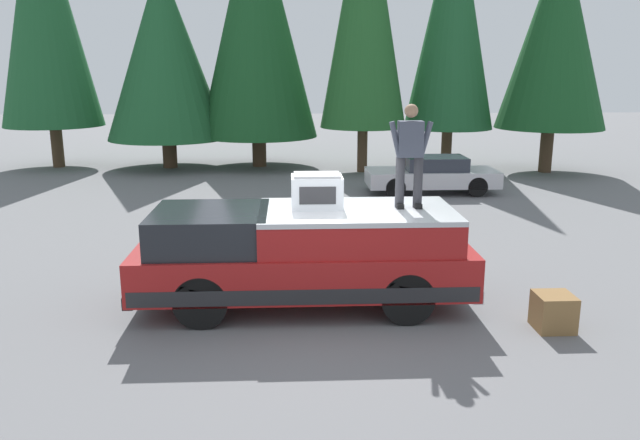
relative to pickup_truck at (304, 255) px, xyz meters
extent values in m
plane|color=slate|center=(-0.34, -0.26, -0.87)|extent=(90.00, 90.00, 0.00)
cube|color=maroon|center=(0.00, 0.01, -0.17)|extent=(2.00, 5.50, 0.70)
cube|color=#232326|center=(0.00, 0.01, -0.37)|extent=(2.01, 5.39, 0.24)
cube|color=black|center=(0.00, 1.52, 0.48)|extent=(1.84, 1.87, 0.60)
cube|color=maroon|center=(0.00, -0.87, 0.44)|extent=(1.92, 3.19, 0.52)
cube|color=#B7BABF|center=(0.00, -0.87, 0.74)|extent=(1.94, 3.19, 0.08)
cube|color=#232326|center=(0.00, 2.70, -0.44)|extent=(1.96, 0.16, 0.20)
cube|color=#B2B5BA|center=(0.00, -2.68, -0.44)|extent=(1.96, 0.16, 0.20)
cylinder|color=black|center=(-0.85, 1.60, -0.45)|extent=(0.30, 0.84, 0.84)
cylinder|color=black|center=(0.85, 1.60, -0.45)|extent=(0.30, 0.84, 0.84)
cylinder|color=black|center=(-0.85, -1.59, -0.45)|extent=(0.30, 0.84, 0.84)
cylinder|color=black|center=(0.85, -1.59, -0.45)|extent=(0.30, 0.84, 0.84)
cube|color=silver|center=(0.18, -0.22, 1.04)|extent=(0.64, 0.84, 0.52)
cube|color=#2D2D30|center=(-0.14, -0.22, 1.04)|extent=(0.01, 0.59, 0.29)
cube|color=#99999E|center=(0.18, -0.22, 1.32)|extent=(0.58, 0.76, 0.04)
cylinder|color=#333338|center=(0.10, -1.89, 1.20)|extent=(0.15, 0.15, 0.84)
cube|color=black|center=(0.06, -1.89, 0.82)|extent=(0.26, 0.11, 0.08)
cylinder|color=#333338|center=(0.10, -1.59, 1.20)|extent=(0.15, 0.15, 0.84)
cube|color=black|center=(0.06, -1.59, 0.82)|extent=(0.26, 0.11, 0.08)
cube|color=#474C5B|center=(0.10, -1.74, 1.91)|extent=(0.24, 0.40, 0.58)
sphere|color=#A37A5B|center=(0.10, -1.74, 2.36)|extent=(0.22, 0.22, 0.22)
cylinder|color=#474C5B|center=(0.07, -1.98, 1.91)|extent=(0.09, 0.23, 0.58)
cylinder|color=#474C5B|center=(0.07, -1.49, 1.91)|extent=(0.09, 0.23, 0.58)
cube|color=silver|center=(9.55, -4.29, -0.38)|extent=(1.64, 4.10, 0.50)
cube|color=#282D38|center=(9.55, -4.39, 0.08)|extent=(1.31, 1.89, 0.42)
cylinder|color=black|center=(8.83, -3.01, -0.56)|extent=(0.20, 0.62, 0.62)
cylinder|color=black|center=(10.27, -3.01, -0.56)|extent=(0.20, 0.62, 0.62)
cylinder|color=black|center=(8.83, -5.56, -0.56)|extent=(0.20, 0.62, 0.62)
cylinder|color=black|center=(10.27, -5.56, -0.56)|extent=(0.20, 0.62, 0.62)
cube|color=olive|center=(-1.20, -3.78, -0.59)|extent=(0.56, 0.56, 0.56)
cylinder|color=#4C3826|center=(13.40, -9.53, -0.04)|extent=(0.48, 0.48, 1.67)
cone|color=#194C23|center=(13.40, -9.53, 4.30)|extent=(3.99, 3.99, 7.02)
cylinder|color=#4C3826|center=(14.55, -5.98, -0.09)|extent=(0.41, 0.41, 1.57)
cone|color=#1E562D|center=(14.55, -5.98, 4.93)|extent=(3.43, 3.43, 8.46)
cylinder|color=#4C3826|center=(13.84, -2.56, -0.03)|extent=(0.39, 0.39, 1.70)
cone|color=#235B28|center=(13.84, -2.56, 5.36)|extent=(3.21, 3.21, 9.07)
cylinder|color=#4C3826|center=(15.36, 1.43, -0.27)|extent=(0.56, 0.56, 1.21)
cone|color=#194C23|center=(15.36, 1.43, 4.89)|extent=(4.66, 4.66, 9.11)
cylinder|color=#4C3826|center=(15.21, 4.98, -0.30)|extent=(0.56, 0.56, 1.15)
cone|color=#1E562D|center=(15.21, 4.98, 3.61)|extent=(4.65, 4.65, 6.68)
cylinder|color=#4C3826|center=(15.56, 9.48, -0.05)|extent=(0.46, 0.46, 1.64)
cone|color=#1E562D|center=(15.56, 9.48, 5.31)|extent=(3.81, 3.81, 9.09)
camera|label=1|loc=(-10.02, 0.22, 3.05)|focal=35.39mm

